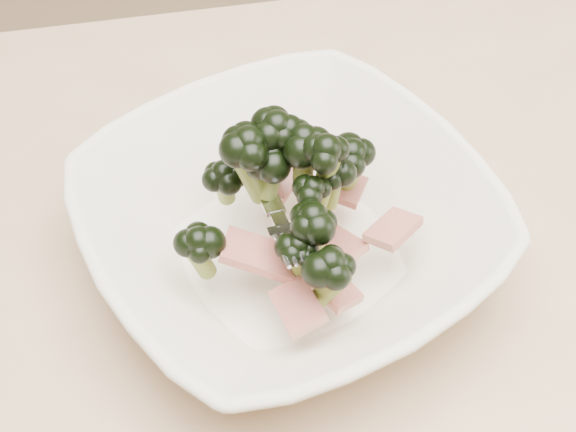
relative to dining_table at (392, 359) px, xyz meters
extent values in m
cube|color=tan|center=(0.00, 0.00, 0.08)|extent=(1.20, 0.80, 0.04)
imported|color=beige|center=(-0.08, 0.06, 0.14)|extent=(0.39, 0.39, 0.07)
cylinder|color=#5C6B23|center=(-0.07, 0.07, 0.19)|extent=(0.02, 0.02, 0.04)
ellipsoid|color=black|center=(-0.07, 0.07, 0.21)|extent=(0.04, 0.04, 0.03)
cylinder|color=#5C6B23|center=(-0.07, -0.02, 0.15)|extent=(0.03, 0.03, 0.05)
ellipsoid|color=black|center=(-0.07, -0.02, 0.18)|extent=(0.04, 0.04, 0.03)
cylinder|color=#5C6B23|center=(-0.05, 0.06, 0.17)|extent=(0.02, 0.01, 0.03)
ellipsoid|color=black|center=(-0.05, 0.06, 0.19)|extent=(0.03, 0.03, 0.03)
cylinder|color=#5C6B23|center=(-0.11, 0.07, 0.18)|extent=(0.03, 0.02, 0.06)
ellipsoid|color=black|center=(-0.11, 0.07, 0.21)|extent=(0.04, 0.04, 0.03)
cylinder|color=#5C6B23|center=(-0.09, 0.11, 0.15)|extent=(0.02, 0.01, 0.03)
ellipsoid|color=black|center=(-0.09, 0.11, 0.16)|extent=(0.03, 0.03, 0.02)
cylinder|color=#5C6B23|center=(-0.05, 0.05, 0.19)|extent=(0.03, 0.02, 0.05)
ellipsoid|color=black|center=(-0.05, 0.05, 0.22)|extent=(0.04, 0.04, 0.03)
cylinder|color=#5C6B23|center=(-0.07, 0.04, 0.18)|extent=(0.01, 0.02, 0.03)
ellipsoid|color=black|center=(-0.07, 0.04, 0.19)|extent=(0.03, 0.03, 0.02)
cylinder|color=#5C6B23|center=(-0.07, 0.01, 0.17)|extent=(0.02, 0.02, 0.04)
ellipsoid|color=black|center=(-0.07, 0.01, 0.19)|extent=(0.04, 0.04, 0.03)
cylinder|color=#5C6B23|center=(-0.03, 0.08, 0.16)|extent=(0.02, 0.02, 0.04)
ellipsoid|color=black|center=(-0.03, 0.08, 0.18)|extent=(0.04, 0.04, 0.03)
cylinder|color=#5C6B23|center=(-0.08, 0.00, 0.16)|extent=(0.02, 0.01, 0.03)
ellipsoid|color=black|center=(-0.08, 0.00, 0.18)|extent=(0.03, 0.03, 0.02)
cylinder|color=#5C6B23|center=(-0.09, 0.07, 0.17)|extent=(0.03, 0.02, 0.04)
ellipsoid|color=black|center=(-0.09, 0.07, 0.20)|extent=(0.04, 0.04, 0.03)
cylinder|color=#5C6B23|center=(-0.15, 0.03, 0.14)|extent=(0.02, 0.02, 0.04)
ellipsoid|color=black|center=(-0.15, 0.03, 0.17)|extent=(0.04, 0.04, 0.03)
cylinder|color=#5C6B23|center=(-0.13, 0.09, 0.15)|extent=(0.02, 0.02, 0.03)
ellipsoid|color=black|center=(-0.13, 0.09, 0.17)|extent=(0.04, 0.04, 0.03)
cylinder|color=#5C6B23|center=(-0.08, 0.08, 0.18)|extent=(0.03, 0.03, 0.05)
ellipsoid|color=black|center=(-0.08, 0.08, 0.22)|extent=(0.04, 0.04, 0.03)
cube|color=maroon|center=(-0.01, 0.03, 0.15)|extent=(0.05, 0.05, 0.02)
cube|color=maroon|center=(-0.06, -0.01, 0.14)|extent=(0.04, 0.05, 0.01)
cube|color=maroon|center=(-0.05, 0.12, 0.15)|extent=(0.05, 0.05, 0.01)
cube|color=maroon|center=(-0.07, 0.10, 0.15)|extent=(0.05, 0.05, 0.02)
cube|color=maroon|center=(-0.11, 0.02, 0.15)|extent=(0.06, 0.05, 0.03)
cube|color=maroon|center=(-0.05, 0.03, 0.13)|extent=(0.04, 0.05, 0.02)
cube|color=maroon|center=(-0.03, 0.08, 0.14)|extent=(0.05, 0.05, 0.01)
cube|color=maroon|center=(-0.09, -0.02, 0.15)|extent=(0.04, 0.05, 0.02)
camera|label=1|loc=(-0.16, -0.33, 0.62)|focal=50.00mm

